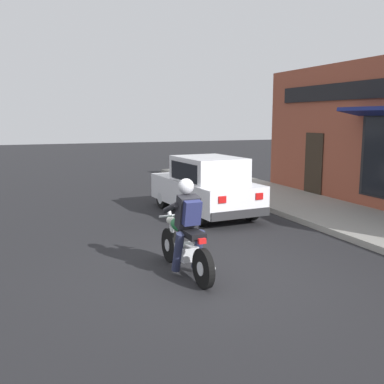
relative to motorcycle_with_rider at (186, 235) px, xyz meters
The scene contains 5 objects.
ground_plane 0.83m from the motorcycle_with_rider, 34.25° to the right, with size 80.00×80.00×0.00m, color black.
sidewalk_curb 5.89m from the motorcycle_with_rider, 27.78° to the left, with size 2.60×22.00×0.14m, color gray.
motorcycle_with_rider is the anchor object (origin of this frame).
car_hatchback 4.74m from the motorcycle_with_rider, 63.11° to the left, with size 1.94×3.90×1.57m.
traffic_cone 8.72m from the motorcycle_with_rider, 55.31° to the left, with size 0.36×0.36×0.60m.
Camera 1 is at (-2.92, -6.48, 2.59)m, focal length 42.00 mm.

